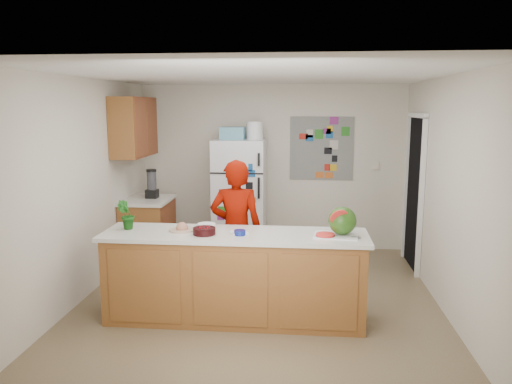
# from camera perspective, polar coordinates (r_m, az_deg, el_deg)

# --- Properties ---
(floor) EXTENTS (4.00, 4.50, 0.02)m
(floor) POSITION_cam_1_polar(r_m,az_deg,el_deg) (5.78, 0.29, -12.45)
(floor) COLOR brown
(floor) RESTS_ON ground
(wall_back) EXTENTS (4.00, 0.02, 2.50)m
(wall_back) POSITION_cam_1_polar(r_m,az_deg,el_deg) (7.66, 1.83, 2.83)
(wall_back) COLOR beige
(wall_back) RESTS_ON ground
(wall_left) EXTENTS (0.02, 4.50, 2.50)m
(wall_left) POSITION_cam_1_polar(r_m,az_deg,el_deg) (5.96, -19.33, 0.26)
(wall_left) COLOR beige
(wall_left) RESTS_ON ground
(wall_right) EXTENTS (0.02, 4.50, 2.50)m
(wall_right) POSITION_cam_1_polar(r_m,az_deg,el_deg) (5.62, 21.16, -0.39)
(wall_right) COLOR beige
(wall_right) RESTS_ON ground
(ceiling) EXTENTS (4.00, 4.50, 0.02)m
(ceiling) POSITION_cam_1_polar(r_m,az_deg,el_deg) (5.36, 0.32, 13.32)
(ceiling) COLOR white
(ceiling) RESTS_ON wall_back
(doorway) EXTENTS (0.03, 0.85, 2.04)m
(doorway) POSITION_cam_1_polar(r_m,az_deg,el_deg) (7.04, 17.71, -0.15)
(doorway) COLOR black
(doorway) RESTS_ON ground
(peninsula_base) EXTENTS (2.60, 0.62, 0.88)m
(peninsula_base) POSITION_cam_1_polar(r_m,az_deg,el_deg) (5.18, -2.44, -9.84)
(peninsula_base) COLOR brown
(peninsula_base) RESTS_ON floor
(peninsula_top) EXTENTS (2.68, 0.70, 0.04)m
(peninsula_top) POSITION_cam_1_polar(r_m,az_deg,el_deg) (5.05, -2.48, -4.92)
(peninsula_top) COLOR silver
(peninsula_top) RESTS_ON peninsula_base
(side_counter_base) EXTENTS (0.60, 0.80, 0.86)m
(side_counter_base) POSITION_cam_1_polar(r_m,az_deg,el_deg) (7.24, -12.19, -4.41)
(side_counter_base) COLOR brown
(side_counter_base) RESTS_ON floor
(side_counter_top) EXTENTS (0.64, 0.84, 0.04)m
(side_counter_top) POSITION_cam_1_polar(r_m,az_deg,el_deg) (7.15, -12.32, -0.91)
(side_counter_top) COLOR silver
(side_counter_top) RESTS_ON side_counter_base
(upper_cabinets) EXTENTS (0.35, 1.00, 0.80)m
(upper_cabinets) POSITION_cam_1_polar(r_m,az_deg,el_deg) (7.02, -13.77, 7.24)
(upper_cabinets) COLOR brown
(upper_cabinets) RESTS_ON wall_left
(refrigerator) EXTENTS (0.75, 0.70, 1.70)m
(refrigerator) POSITION_cam_1_polar(r_m,az_deg,el_deg) (7.39, -1.86, -0.57)
(refrigerator) COLOR silver
(refrigerator) RESTS_ON floor
(fridge_top_bin) EXTENTS (0.35, 0.28, 0.18)m
(fridge_top_bin) POSITION_cam_1_polar(r_m,az_deg,el_deg) (7.30, -2.69, 6.72)
(fridge_top_bin) COLOR #5999B2
(fridge_top_bin) RESTS_ON refrigerator
(photo_collage) EXTENTS (0.95, 0.01, 0.95)m
(photo_collage) POSITION_cam_1_polar(r_m,az_deg,el_deg) (7.60, 7.50, 4.96)
(photo_collage) COLOR slate
(photo_collage) RESTS_ON wall_back
(person) EXTENTS (0.59, 0.39, 1.61)m
(person) POSITION_cam_1_polar(r_m,az_deg,el_deg) (5.60, -2.28, -4.44)
(person) COLOR #6E0A00
(person) RESTS_ON floor
(blender_appliance) EXTENTS (0.13, 0.13, 0.38)m
(blender_appliance) POSITION_cam_1_polar(r_m,az_deg,el_deg) (7.17, -11.82, 0.84)
(blender_appliance) COLOR black
(blender_appliance) RESTS_ON side_counter_top
(cutting_board) EXTENTS (0.46, 0.37, 0.01)m
(cutting_board) POSITION_cam_1_polar(r_m,az_deg,el_deg) (4.98, 9.12, -4.91)
(cutting_board) COLOR white
(cutting_board) RESTS_ON peninsula_top
(watermelon) EXTENTS (0.28, 0.28, 0.28)m
(watermelon) POSITION_cam_1_polar(r_m,az_deg,el_deg) (4.97, 9.84, -3.25)
(watermelon) COLOR #245210
(watermelon) RESTS_ON cutting_board
(watermelon_slice) EXTENTS (0.18, 0.18, 0.02)m
(watermelon_slice) POSITION_cam_1_polar(r_m,az_deg,el_deg) (4.93, 7.93, -4.85)
(watermelon_slice) COLOR red
(watermelon_slice) RESTS_ON cutting_board
(cherry_bowl) EXTENTS (0.29, 0.29, 0.07)m
(cherry_bowl) POSITION_cam_1_polar(r_m,az_deg,el_deg) (5.00, -5.93, -4.46)
(cherry_bowl) COLOR black
(cherry_bowl) RESTS_ON peninsula_top
(white_bowl) EXTENTS (0.22, 0.22, 0.06)m
(white_bowl) POSITION_cam_1_polar(r_m,az_deg,el_deg) (5.20, -5.69, -3.93)
(white_bowl) COLOR silver
(white_bowl) RESTS_ON peninsula_top
(cobalt_bowl) EXTENTS (0.15, 0.15, 0.05)m
(cobalt_bowl) POSITION_cam_1_polar(r_m,az_deg,el_deg) (4.95, -1.87, -4.66)
(cobalt_bowl) COLOR navy
(cobalt_bowl) RESTS_ON peninsula_top
(plate) EXTENTS (0.31, 0.31, 0.02)m
(plate) POSITION_cam_1_polar(r_m,az_deg,el_deg) (5.18, -8.45, -4.31)
(plate) COLOR tan
(plate) RESTS_ON peninsula_top
(paper_towel) EXTENTS (0.20, 0.19, 0.02)m
(paper_towel) POSITION_cam_1_polar(r_m,az_deg,el_deg) (5.01, -1.97, -4.65)
(paper_towel) COLOR silver
(paper_towel) RESTS_ON peninsula_top
(keys) EXTENTS (0.09, 0.05, 0.01)m
(keys) POSITION_cam_1_polar(r_m,az_deg,el_deg) (4.94, 11.36, -5.13)
(keys) COLOR gray
(keys) RESTS_ON peninsula_top
(potted_plant) EXTENTS (0.21, 0.19, 0.30)m
(potted_plant) POSITION_cam_1_polar(r_m,az_deg,el_deg) (5.33, -14.62, -2.54)
(potted_plant) COLOR #114312
(potted_plant) RESTS_ON peninsula_top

